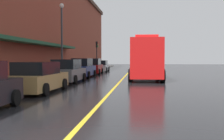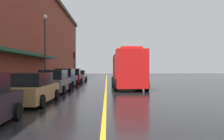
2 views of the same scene
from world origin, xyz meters
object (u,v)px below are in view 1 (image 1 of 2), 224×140
object	(u,v)px
parking_meter_3	(24,71)
traffic_light_near	(97,50)
parked_car_1	(38,78)
parked_car_4	(93,67)
fire_truck	(145,60)
parking_meter_1	(56,68)
parked_car_2	(67,72)
street_lamp_left	(62,32)
parking_meter_0	(77,65)
parked_car_3	(83,68)
parking_meter_2	(75,66)
parked_car_5	(101,66)

from	to	relation	value
parking_meter_3	traffic_light_near	xyz separation A→B (m)	(0.06, 26.16, 2.10)
parked_car_1	traffic_light_near	distance (m)	27.64
parked_car_4	fire_truck	bearing A→B (deg)	-143.59
parking_meter_1	traffic_light_near	distance (m)	20.06
parked_car_2	fire_truck	size ratio (longest dim) A/B	0.52
parked_car_2	street_lamp_left	xyz separation A→B (m)	(-1.98, 5.17, 3.58)
parking_meter_0	parked_car_1	bearing A→B (deg)	-84.50
parked_car_3	fire_truck	size ratio (longest dim) A/B	0.53
parked_car_4	fire_truck	size ratio (longest dim) A/B	0.59
parking_meter_1	parking_meter_2	distance (m)	6.44
parked_car_2	parked_car_5	world-z (taller)	parked_car_2
parked_car_1	traffic_light_near	size ratio (longest dim) A/B	1.10
parked_car_1	parked_car_2	size ratio (longest dim) A/B	1.10
parked_car_5	street_lamp_left	size ratio (longest dim) A/B	0.62
parked_car_4	parking_meter_3	bearing A→B (deg)	173.21
parked_car_3	street_lamp_left	world-z (taller)	street_lamp_left
parked_car_4	parked_car_5	distance (m)	5.64
parking_meter_1	parked_car_5	bearing A→B (deg)	84.78
parking_meter_1	parked_car_3	bearing A→B (deg)	72.66
parking_meter_0	parked_car_5	bearing A→B (deg)	80.00
parked_car_1	parked_car_5	world-z (taller)	parked_car_1
parked_car_5	parking_meter_3	xyz separation A→B (m)	(-1.40, -21.53, 0.33)
parking_meter_0	traffic_light_near	size ratio (longest dim) A/B	0.31
parked_car_5	parked_car_3	bearing A→B (deg)	178.86
parking_meter_1	parking_meter_3	size ratio (longest dim) A/B	1.00
parked_car_2	parking_meter_2	size ratio (longest dim) A/B	3.25
parked_car_5	parking_meter_2	bearing A→B (deg)	170.43
parked_car_4	parking_meter_2	bearing A→B (deg)	155.84
street_lamp_left	parked_car_3	bearing A→B (deg)	16.91
parked_car_1	street_lamp_left	xyz separation A→B (m)	(-2.04, 11.14, 3.62)
parked_car_3	traffic_light_near	bearing A→B (deg)	6.26
parked_car_1	parking_meter_1	size ratio (longest dim) A/B	3.56
parked_car_3	street_lamp_left	xyz separation A→B (m)	(-1.90, -0.58, 3.55)
parking_meter_2	traffic_light_near	distance (m)	13.67
parking_meter_1	parking_meter_2	bearing A→B (deg)	90.00
parking_meter_2	street_lamp_left	bearing A→B (deg)	-101.86
parked_car_5	fire_truck	distance (m)	14.58
street_lamp_left	parked_car_5	bearing A→B (deg)	80.33
parked_car_2	parked_car_3	xyz separation A→B (m)	(-0.08, 5.74, 0.03)
parking_meter_2	street_lamp_left	xyz separation A→B (m)	(-0.60, -2.86, 3.34)
fire_truck	parking_meter_2	distance (m)	8.60
fire_truck	parked_car_4	bearing A→B (deg)	-142.36
parked_car_1	parked_car_4	size ratio (longest dim) A/B	0.98
parking_meter_3	traffic_light_near	bearing A→B (deg)	89.87
parked_car_1	fire_truck	distance (m)	11.34
parking_meter_2	parked_car_3	bearing A→B (deg)	-60.32
traffic_light_near	parking_meter_2	bearing A→B (deg)	-90.26
parking_meter_0	fire_truck	bearing A→B (deg)	-35.78
parked_car_5	parking_meter_1	distance (m)	15.39
parking_meter_2	parked_car_2	bearing A→B (deg)	-80.25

